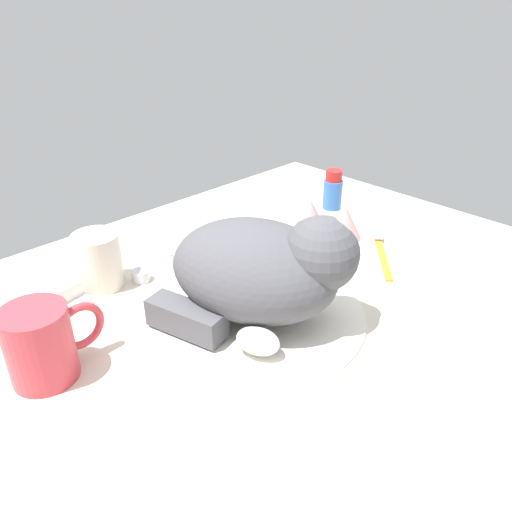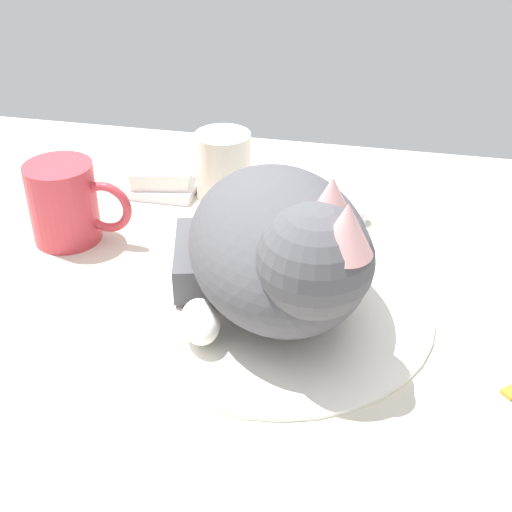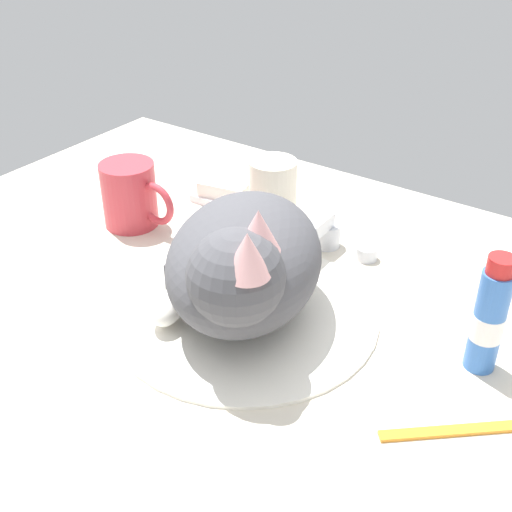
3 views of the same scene
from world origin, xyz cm
name	(u,v)px [view 2 (image 2 of 3)]	position (x,y,z in cm)	size (l,w,h in cm)	color
ground_plane	(277,320)	(0.00, 0.00, -1.50)	(110.00, 82.50, 3.00)	beige
sink_basin	(277,305)	(0.00, 0.00, 0.41)	(30.80, 30.80, 0.82)	white
faucet	(304,205)	(0.00, 17.52, 2.33)	(14.77, 10.63, 5.30)	silver
cat	(282,249)	(0.60, -1.41, 7.98)	(24.59, 27.55, 16.53)	#4C4C51
coffee_mug	(66,203)	(-25.73, 8.32, 4.64)	(11.96, 7.66, 9.28)	#C63842
rinse_cup	(223,166)	(-11.00, 22.10, 4.27)	(6.93, 6.93, 8.54)	silver
soap_dish	(162,188)	(-19.17, 21.54, 0.60)	(9.00, 6.40, 1.20)	white
soap_bar	(161,176)	(-19.17, 21.54, 2.30)	(7.35, 4.69, 2.19)	white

